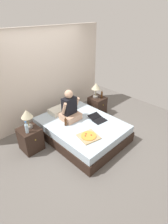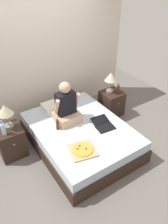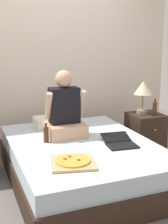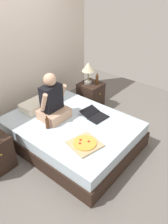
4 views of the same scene
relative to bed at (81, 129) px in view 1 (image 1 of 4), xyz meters
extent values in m
plane|color=#66605B|center=(0.00, 0.00, -0.22)|extent=(5.92, 5.92, 0.00)
cube|color=beige|center=(0.00, 1.40, 1.03)|extent=(3.92, 0.12, 2.50)
cube|color=black|center=(0.00, 0.00, -0.09)|extent=(1.57, 2.08, 0.26)
cube|color=silver|center=(0.00, 0.00, 0.13)|extent=(1.53, 2.02, 0.19)
cube|color=black|center=(-1.14, 0.48, 0.06)|extent=(0.44, 0.44, 0.56)
sphere|color=gold|center=(-1.14, 0.25, 0.17)|extent=(0.03, 0.03, 0.03)
cylinder|color=gray|center=(-1.10, 0.53, 0.36)|extent=(0.16, 0.16, 0.05)
cylinder|color=olive|center=(-1.10, 0.53, 0.50)|extent=(0.02, 0.02, 0.22)
cone|color=beige|center=(-1.10, 0.53, 0.70)|extent=(0.26, 0.26, 0.18)
cylinder|color=silver|center=(-1.22, 0.39, 0.44)|extent=(0.07, 0.07, 0.20)
cylinder|color=silver|center=(-1.22, 0.39, 0.57)|extent=(0.03, 0.03, 0.06)
cylinder|color=blue|center=(-1.22, 0.39, 0.61)|extent=(0.04, 0.04, 0.02)
cube|color=black|center=(1.14, 0.48, 0.06)|extent=(0.44, 0.44, 0.56)
sphere|color=gold|center=(1.14, 0.25, 0.17)|extent=(0.03, 0.03, 0.03)
cylinder|color=gray|center=(1.11, 0.53, 0.36)|extent=(0.16, 0.16, 0.05)
cylinder|color=olive|center=(1.11, 0.53, 0.50)|extent=(0.02, 0.02, 0.22)
cone|color=beige|center=(1.11, 0.53, 0.70)|extent=(0.26, 0.26, 0.18)
cylinder|color=#512D14|center=(1.21, 0.38, 0.43)|extent=(0.06, 0.06, 0.18)
cylinder|color=#512D14|center=(1.21, 0.38, 0.54)|extent=(0.03, 0.03, 0.05)
cube|color=silver|center=(-0.09, 0.76, 0.28)|extent=(0.52, 0.34, 0.12)
cube|color=tan|center=(-0.10, 0.28, 0.30)|extent=(0.44, 0.40, 0.16)
cube|color=black|center=(-0.10, 0.31, 0.59)|extent=(0.34, 0.20, 0.42)
sphere|color=tan|center=(-0.10, 0.31, 0.90)|extent=(0.20, 0.20, 0.20)
cylinder|color=tan|center=(-0.30, 0.26, 0.62)|extent=(0.07, 0.18, 0.32)
cylinder|color=tan|center=(0.10, 0.26, 0.62)|extent=(0.07, 0.18, 0.32)
cube|color=black|center=(0.36, -0.29, 0.23)|extent=(0.34, 0.25, 0.02)
cube|color=black|center=(0.38, -0.09, 0.27)|extent=(0.33, 0.23, 0.06)
cube|color=tan|center=(-0.30, -0.54, 0.24)|extent=(0.48, 0.48, 0.03)
cylinder|color=gold|center=(-0.30, -0.54, 0.26)|extent=(0.33, 0.33, 0.02)
cylinder|color=maroon|center=(-0.36, -0.50, 0.27)|extent=(0.04, 0.04, 0.00)
cylinder|color=maroon|center=(-0.25, -0.57, 0.27)|extent=(0.04, 0.04, 0.00)
cylinder|color=maroon|center=(-0.30, -0.46, 0.27)|extent=(0.04, 0.04, 0.00)
cylinder|color=#4C2811|center=(-0.37, 0.15, 0.31)|extent=(0.06, 0.06, 0.17)
cylinder|color=#4C2811|center=(-0.37, 0.15, 0.42)|extent=(0.03, 0.03, 0.05)
camera|label=1|loc=(-2.47, -2.59, 2.60)|focal=28.00mm
camera|label=2|loc=(-1.64, -2.61, 2.70)|focal=35.00mm
camera|label=3|loc=(-1.19, -3.09, 1.37)|focal=50.00mm
camera|label=4|loc=(-2.11, -2.02, 2.27)|focal=35.00mm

